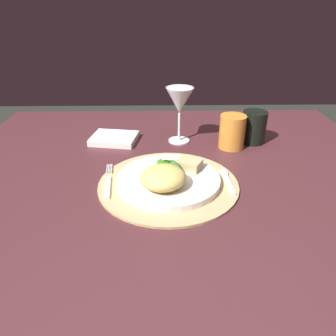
{
  "coord_description": "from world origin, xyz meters",
  "views": [
    {
      "loc": [
        -0.02,
        -0.74,
        1.15
      ],
      "look_at": [
        -0.01,
        -0.03,
        0.77
      ],
      "focal_mm": 34.04,
      "sensor_mm": 36.0,
      "label": 1
    }
  ],
  "objects_px": {
    "amber_tumbler": "(232,132)",
    "dark_tumbler": "(254,127)",
    "spoon": "(226,177)",
    "dinner_plate": "(168,180)",
    "napkin": "(114,138)",
    "dining_table": "(171,206)",
    "wine_glass": "(180,102)",
    "fork": "(108,182)"
  },
  "relations": [
    {
      "from": "amber_tumbler",
      "to": "dark_tumbler",
      "type": "bearing_deg",
      "value": 27.55
    },
    {
      "from": "spoon",
      "to": "dinner_plate",
      "type": "bearing_deg",
      "value": -171.52
    },
    {
      "from": "dinner_plate",
      "to": "napkin",
      "type": "distance_m",
      "value": 0.32
    },
    {
      "from": "dark_tumbler",
      "to": "dining_table",
      "type": "bearing_deg",
      "value": -145.66
    },
    {
      "from": "dining_table",
      "to": "spoon",
      "type": "height_order",
      "value": "spoon"
    },
    {
      "from": "wine_glass",
      "to": "amber_tumbler",
      "type": "bearing_deg",
      "value": -17.13
    },
    {
      "from": "spoon",
      "to": "napkin",
      "type": "relative_size",
      "value": 0.9
    },
    {
      "from": "dinner_plate",
      "to": "wine_glass",
      "type": "distance_m",
      "value": 0.29
    },
    {
      "from": "napkin",
      "to": "amber_tumbler",
      "type": "distance_m",
      "value": 0.37
    },
    {
      "from": "spoon",
      "to": "dark_tumbler",
      "type": "relative_size",
      "value": 1.26
    },
    {
      "from": "dinner_plate",
      "to": "napkin",
      "type": "height_order",
      "value": "dinner_plate"
    },
    {
      "from": "napkin",
      "to": "amber_tumbler",
      "type": "bearing_deg",
      "value": -8.13
    },
    {
      "from": "dark_tumbler",
      "to": "wine_glass",
      "type": "bearing_deg",
      "value": 177.83
    },
    {
      "from": "wine_glass",
      "to": "spoon",
      "type": "bearing_deg",
      "value": -66.73
    },
    {
      "from": "spoon",
      "to": "amber_tumbler",
      "type": "bearing_deg",
      "value": 75.85
    },
    {
      "from": "dinner_plate",
      "to": "dark_tumbler",
      "type": "relative_size",
      "value": 2.53
    },
    {
      "from": "fork",
      "to": "wine_glass",
      "type": "relative_size",
      "value": 0.96
    },
    {
      "from": "dinner_plate",
      "to": "wine_glass",
      "type": "xyz_separation_m",
      "value": [
        0.04,
        0.27,
        0.11
      ]
    },
    {
      "from": "fork",
      "to": "spoon",
      "type": "height_order",
      "value": "spoon"
    },
    {
      "from": "wine_glass",
      "to": "dark_tumbler",
      "type": "relative_size",
      "value": 1.72
    },
    {
      "from": "dining_table",
      "to": "napkin",
      "type": "height_order",
      "value": "napkin"
    },
    {
      "from": "dining_table",
      "to": "amber_tumbler",
      "type": "bearing_deg",
      "value": 36.82
    },
    {
      "from": "fork",
      "to": "napkin",
      "type": "height_order",
      "value": "napkin"
    },
    {
      "from": "dining_table",
      "to": "dinner_plate",
      "type": "relative_size",
      "value": 4.85
    },
    {
      "from": "amber_tumbler",
      "to": "spoon",
      "type": "bearing_deg",
      "value": -104.15
    },
    {
      "from": "dining_table",
      "to": "dark_tumbler",
      "type": "distance_m",
      "value": 0.36
    },
    {
      "from": "wine_glass",
      "to": "dark_tumbler",
      "type": "xyz_separation_m",
      "value": [
        0.23,
        -0.01,
        -0.08
      ]
    },
    {
      "from": "spoon",
      "to": "wine_glass",
      "type": "bearing_deg",
      "value": 113.27
    },
    {
      "from": "spoon",
      "to": "amber_tumbler",
      "type": "relative_size",
      "value": 1.24
    },
    {
      "from": "wine_glass",
      "to": "dark_tumbler",
      "type": "distance_m",
      "value": 0.24
    },
    {
      "from": "fork",
      "to": "dark_tumbler",
      "type": "relative_size",
      "value": 1.65
    },
    {
      "from": "fork",
      "to": "spoon",
      "type": "xyz_separation_m",
      "value": [
        0.29,
        0.02,
        0.0
      ]
    },
    {
      "from": "dinner_plate",
      "to": "dark_tumbler",
      "type": "xyz_separation_m",
      "value": [
        0.27,
        0.26,
        0.04
      ]
    },
    {
      "from": "dinner_plate",
      "to": "dark_tumbler",
      "type": "bearing_deg",
      "value": 43.81
    },
    {
      "from": "spoon",
      "to": "dark_tumbler",
      "type": "xyz_separation_m",
      "value": [
        0.13,
        0.24,
        0.04
      ]
    },
    {
      "from": "fork",
      "to": "dark_tumbler",
      "type": "bearing_deg",
      "value": 31.62
    },
    {
      "from": "dining_table",
      "to": "napkin",
      "type": "relative_size",
      "value": 8.79
    },
    {
      "from": "dark_tumbler",
      "to": "dinner_plate",
      "type": "bearing_deg",
      "value": -136.19
    },
    {
      "from": "dinner_plate",
      "to": "fork",
      "type": "height_order",
      "value": "dinner_plate"
    },
    {
      "from": "dinner_plate",
      "to": "spoon",
      "type": "bearing_deg",
      "value": 8.48
    },
    {
      "from": "dinner_plate",
      "to": "amber_tumbler",
      "type": "xyz_separation_m",
      "value": [
        0.19,
        0.22,
        0.04
      ]
    },
    {
      "from": "dinner_plate",
      "to": "dark_tumbler",
      "type": "height_order",
      "value": "dark_tumbler"
    }
  ]
}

